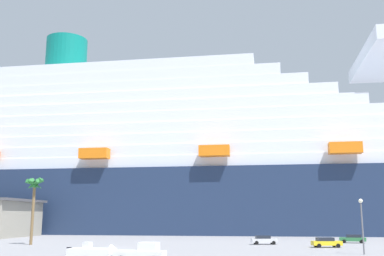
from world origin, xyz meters
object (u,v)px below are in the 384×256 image
(palm_tree, at_px, (34,189))
(pickup_truck, at_px, (142,253))
(street_lamp, at_px, (362,217))
(parked_car_yellow_taxi, at_px, (326,242))
(parked_car_green_wagon, at_px, (353,238))
(parked_car_silver_sedan, at_px, (264,240))
(cruise_ship, at_px, (158,167))
(small_boat_on_trailer, at_px, (97,253))

(palm_tree, bearing_deg, pickup_truck, -46.53)
(pickup_truck, distance_m, street_lamp, 30.64)
(palm_tree, distance_m, street_lamp, 55.90)
(palm_tree, distance_m, parked_car_yellow_taxi, 51.86)
(palm_tree, height_order, street_lamp, palm_tree)
(palm_tree, xyz_separation_m, parked_car_yellow_taxi, (51.06, -0.31, -9.02))
(pickup_truck, relative_size, parked_car_green_wagon, 1.16)
(pickup_truck, xyz_separation_m, parked_car_silver_sedan, (13.87, 35.22, -0.21))
(street_lamp, height_order, parked_car_silver_sedan, street_lamp)
(parked_car_silver_sedan, bearing_deg, cruise_ship, 120.14)
(parked_car_yellow_taxi, xyz_separation_m, parked_car_silver_sedan, (-9.90, 6.75, -0.00))
(small_boat_on_trailer, relative_size, parked_car_green_wagon, 1.44)
(palm_tree, xyz_separation_m, parked_car_green_wagon, (58.01, 13.25, -9.02))
(street_lamp, bearing_deg, parked_car_green_wagon, 81.38)
(street_lamp, relative_size, parked_car_green_wagon, 1.47)
(street_lamp, bearing_deg, cruise_ship, 120.63)
(small_boat_on_trailer, height_order, parked_car_yellow_taxi, small_boat_on_trailer)
(parked_car_silver_sedan, bearing_deg, street_lamp, -58.13)
(street_lamp, relative_size, parked_car_yellow_taxi, 1.48)
(small_boat_on_trailer, distance_m, parked_car_silver_sedan, 39.65)
(cruise_ship, relative_size, parked_car_silver_sedan, 58.06)
(palm_tree, xyz_separation_m, parked_car_silver_sedan, (41.16, 6.43, -9.02))
(pickup_truck, relative_size, parked_car_silver_sedan, 1.19)
(small_boat_on_trailer, distance_m, palm_tree, 36.95)
(pickup_truck, xyz_separation_m, parked_car_green_wagon, (30.71, 42.04, -0.21))
(pickup_truck, relative_size, street_lamp, 0.79)
(street_lamp, height_order, parked_car_yellow_taxi, street_lamp)
(cruise_ship, bearing_deg, palm_tree, -99.92)
(parked_car_yellow_taxi, bearing_deg, small_boat_on_trailer, -136.05)
(pickup_truck, xyz_separation_m, small_boat_on_trailer, (-5.26, 0.49, -0.08))
(pickup_truck, bearing_deg, palm_tree, 133.47)
(parked_car_yellow_taxi, bearing_deg, parked_car_green_wagon, 62.88)
(street_lamp, bearing_deg, palm_tree, 165.42)
(palm_tree, xyz_separation_m, street_lamp, (53.88, -14.02, -5.03))
(street_lamp, distance_m, parked_car_yellow_taxi, 14.55)
(parked_car_green_wagon, distance_m, parked_car_yellow_taxi, 15.24)
(cruise_ship, distance_m, small_boat_on_trailer, 90.51)
(pickup_truck, distance_m, palm_tree, 40.64)
(cruise_ship, xyz_separation_m, palm_tree, (-10.39, -59.44, -10.07))
(cruise_ship, distance_m, parked_car_yellow_taxi, 74.76)
(cruise_ship, xyz_separation_m, pickup_truck, (16.91, -88.23, -18.88))
(street_lamp, bearing_deg, parked_car_silver_sedan, 121.87)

